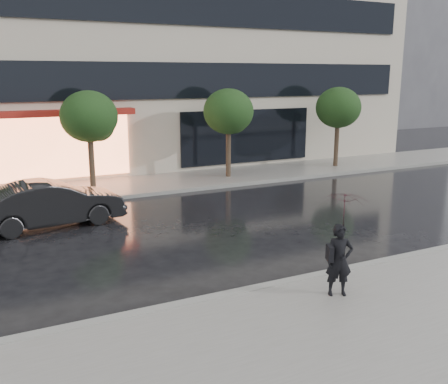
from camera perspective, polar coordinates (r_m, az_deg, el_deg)
ground at (r=12.64m, az=8.81°, el=-8.05°), size 120.00×120.00×0.00m
sidewalk_near at (r=10.37m, az=19.40°, el=-13.28°), size 60.00×4.50×0.12m
sidewalk_far at (r=21.47m, az=-6.98°, el=1.06°), size 60.00×3.50×0.12m
curb_near at (r=11.88m, az=11.61°, el=-9.25°), size 60.00×0.25×0.14m
curb_far at (r=19.86m, az=-5.31°, el=0.14°), size 60.00×0.25×0.14m
bg_building_right at (r=50.04m, az=15.59°, el=16.75°), size 12.00×12.00×16.00m
tree_mid_west at (r=20.08m, az=-15.02°, el=8.13°), size 2.20×2.20×3.99m
tree_mid_east at (r=22.05m, az=0.61°, el=9.00°), size 2.20×2.20×3.99m
tree_far_east at (r=25.32m, az=12.99°, el=9.22°), size 2.20×2.20×3.99m
parked_car at (r=16.16m, az=-19.14°, el=-1.27°), size 4.47×1.99×1.42m
pedestrian_with_umbrella at (r=10.32m, az=13.41°, el=-4.02°), size 1.16×1.17×2.17m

